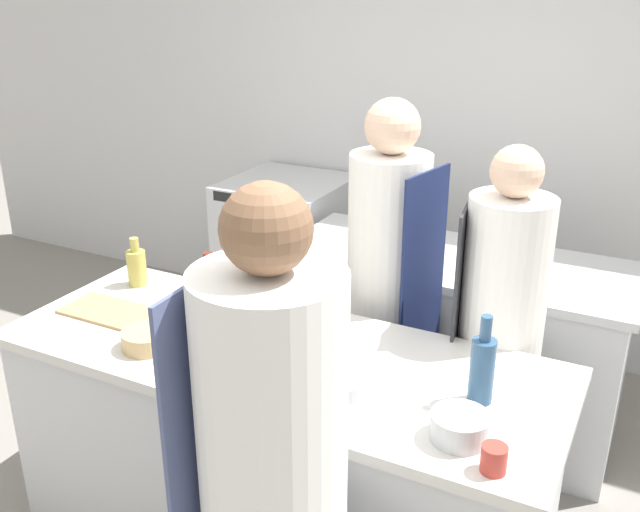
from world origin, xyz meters
The scene contains 19 objects.
wall_back centered at (0.00, 2.13, 1.40)m, with size 8.00×0.06×2.80m.
prep_counter centered at (0.00, 0.00, 0.45)m, with size 2.10×0.80×0.90m.
pass_counter centered at (0.32, 1.19, 0.45)m, with size 1.70×0.72×0.90m.
oven_range centered at (-0.94, 1.72, 0.50)m, with size 0.70×0.72×0.99m.
chef_at_prep_near centered at (0.41, -0.71, 0.88)m, with size 0.40×0.38×1.76m.
chef_at_stove centered at (0.16, 0.67, 0.87)m, with size 0.38×0.37×1.73m.
chef_at_pass_far centered at (0.69, 0.53, 0.82)m, with size 0.35×0.34×1.63m.
bottle_olive_oil centered at (0.06, -0.18, 0.97)m, with size 0.07×0.07×0.19m.
bottle_vinegar centered at (0.75, 0.02, 1.02)m, with size 0.08×0.08×0.30m.
bottle_wine centered at (-0.85, 0.24, 0.98)m, with size 0.08×0.08×0.22m.
bottle_cooking_oil centered at (-0.44, 0.22, 0.99)m, with size 0.09×0.09×0.23m.
bottle_sauce centered at (0.11, -0.06, 1.02)m, with size 0.09×0.09×0.31m.
bottle_water centered at (-0.13, -0.09, 1.02)m, with size 0.07×0.07×0.32m.
bowl_mixing_large centered at (-0.26, 0.17, 0.93)m, with size 0.20×0.20×0.06m.
bowl_prep_small centered at (-0.43, -0.19, 0.93)m, with size 0.19×0.19×0.07m.
bowl_ceramic_blue centered at (0.33, -0.13, 0.92)m, with size 0.18×0.18×0.05m.
bowl_wooden_salad centered at (0.75, -0.21, 0.94)m, with size 0.18×0.18×0.08m.
cup centered at (0.88, -0.31, 0.94)m, with size 0.07×0.07×0.08m.
cutting_board centered at (-0.75, -0.04, 0.90)m, with size 0.41×0.21×0.01m.
Camera 1 is at (1.19, -1.97, 2.18)m, focal length 40.00 mm.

